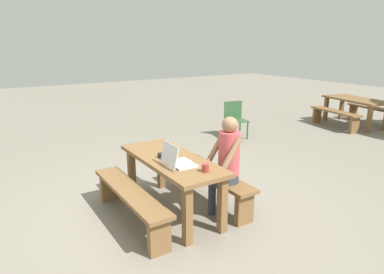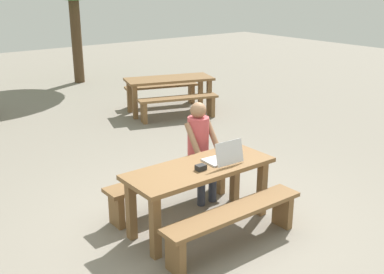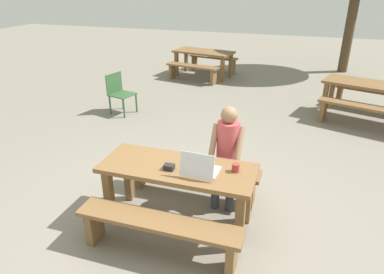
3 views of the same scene
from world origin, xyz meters
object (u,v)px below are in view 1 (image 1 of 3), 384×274
at_px(picnic_table_rear, 356,103).
at_px(plastic_chair, 235,118).
at_px(picnic_table_front, 172,167).
at_px(small_pouch, 163,155).
at_px(coffee_mug, 205,168).
at_px(laptop, 177,160).
at_px(person_seated, 226,160).

bearing_deg(picnic_table_rear, plastic_chair, -92.82).
height_order(picnic_table_front, plastic_chair, plastic_chair).
bearing_deg(small_pouch, coffee_mug, 14.61).
height_order(small_pouch, coffee_mug, coffee_mug).
bearing_deg(small_pouch, picnic_table_front, 56.41).
height_order(picnic_table_front, laptop, laptop).
relative_size(plastic_chair, picnic_table_rear, 0.46).
xyz_separation_m(small_pouch, picnic_table_rear, (-1.49, 6.47, -0.16)).
xyz_separation_m(picnic_table_front, coffee_mug, (0.62, 0.08, 0.17)).
bearing_deg(picnic_table_front, coffee_mug, 7.78).
bearing_deg(coffee_mug, small_pouch, -165.39).
xyz_separation_m(person_seated, picnic_table_rear, (-1.98, 5.85, -0.13)).
xyz_separation_m(plastic_chair, picnic_table_rear, (0.82, 3.37, 0.16)).
xyz_separation_m(picnic_table_front, plastic_chair, (-2.37, 3.01, -0.17)).
distance_m(picnic_table_front, laptop, 0.35).
bearing_deg(picnic_table_rear, picnic_table_front, -65.49).
distance_m(picnic_table_front, plastic_chair, 3.83).
xyz_separation_m(small_pouch, coffee_mug, (0.68, 0.18, 0.02)).
xyz_separation_m(laptop, small_pouch, (-0.34, -0.01, -0.04)).
xyz_separation_m(person_seated, plastic_chair, (-2.80, 2.48, -0.29)).
height_order(person_seated, picnic_table_rear, person_seated).
height_order(laptop, plastic_chair, laptop).
bearing_deg(small_pouch, laptop, 2.04).
xyz_separation_m(coffee_mug, picnic_table_rear, (-2.17, 6.29, -0.18)).
bearing_deg(plastic_chair, picnic_table_rear, 0.87).
distance_m(small_pouch, person_seated, 0.79).
relative_size(laptop, coffee_mug, 4.15).
height_order(person_seated, plastic_chair, person_seated).
bearing_deg(laptop, coffee_mug, -151.40).
bearing_deg(coffee_mug, plastic_chair, 135.67).
distance_m(person_seated, plastic_chair, 3.75).
bearing_deg(picnic_table_rear, person_seated, -60.49).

